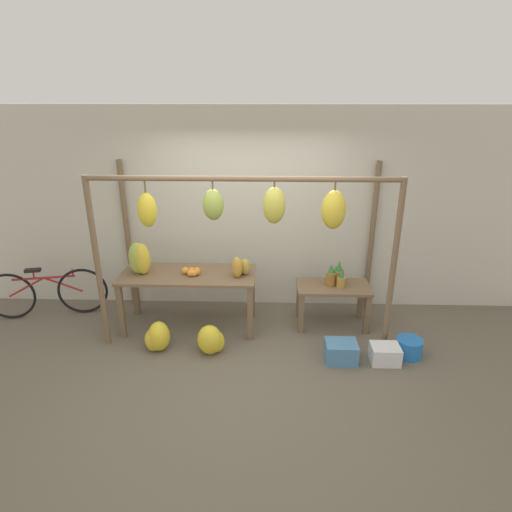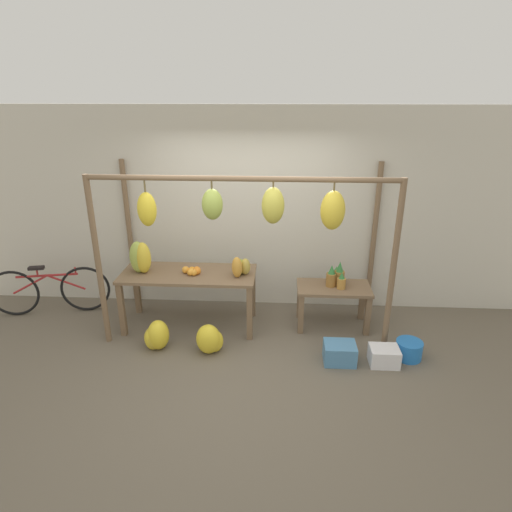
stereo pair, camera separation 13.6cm
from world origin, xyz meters
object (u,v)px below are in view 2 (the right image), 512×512
object	(u,v)px
banana_pile_on_table	(140,258)
papaya_pile	(240,267)
parked_bicycle	(50,290)
blue_bucket	(409,350)
fruit_crate_white	(340,353)
banana_pile_ground_left	(156,336)
orange_pile	(193,271)
banana_pile_ground_right	(209,339)
pineapple_cluster	(336,277)
fruit_crate_purple	(384,356)

from	to	relation	value
banana_pile_on_table	papaya_pile	world-z (taller)	banana_pile_on_table
parked_bicycle	blue_bucket	bearing A→B (deg)	-9.87
blue_bucket	parked_bicycle	distance (m)	4.82
banana_pile_on_table	fruit_crate_white	size ratio (longest dim) A/B	1.15
banana_pile_ground_left	fruit_crate_white	distance (m)	2.20
papaya_pile	parked_bicycle	bearing A→B (deg)	174.45
orange_pile	parked_bicycle	bearing A→B (deg)	172.95
fruit_crate_white	blue_bucket	distance (m)	0.83
banana_pile_on_table	banana_pile_ground_right	bearing A→B (deg)	-32.05
blue_bucket	papaya_pile	world-z (taller)	papaya_pile
banana_pile_on_table	banana_pile_ground_right	xyz separation A→B (m)	(0.95, -0.60, -0.79)
banana_pile_ground_right	blue_bucket	xyz separation A→B (m)	(2.37, 0.00, -0.06)
banana_pile_ground_left	papaya_pile	bearing A→B (deg)	28.99
papaya_pile	banana_pile_ground_left	bearing A→B (deg)	-151.01
pineapple_cluster	papaya_pile	world-z (taller)	papaya_pile
banana_pile_ground_left	papaya_pile	world-z (taller)	papaya_pile
blue_bucket	papaya_pile	distance (m)	2.25
pineapple_cluster	banana_pile_ground_left	world-z (taller)	pineapple_cluster
banana_pile_ground_right	orange_pile	bearing A→B (deg)	116.09
blue_bucket	orange_pile	bearing A→B (deg)	167.94
banana_pile_on_table	orange_pile	distance (m)	0.69
pineapple_cluster	banana_pile_ground_left	bearing A→B (deg)	-161.76
papaya_pile	fruit_crate_purple	size ratio (longest dim) A/B	0.91
banana_pile_on_table	orange_pile	bearing A→B (deg)	-2.38
banana_pile_on_table	blue_bucket	distance (m)	3.48
banana_pile_ground_right	blue_bucket	bearing A→B (deg)	0.06
banana_pile_ground_left	parked_bicycle	size ratio (longest dim) A/B	0.23
orange_pile	blue_bucket	distance (m)	2.80
parked_bicycle	fruit_crate_purple	bearing A→B (deg)	-12.34
banana_pile_ground_left	fruit_crate_white	bearing A→B (deg)	-3.77
banana_pile_ground_right	blue_bucket	size ratio (longest dim) A/B	1.21
orange_pile	banana_pile_ground_left	bearing A→B (deg)	-124.39
blue_bucket	papaya_pile	xyz separation A→B (m)	(-2.04, 0.56, 0.77)
fruit_crate_purple	blue_bucket	bearing A→B (deg)	24.23
fruit_crate_white	parked_bicycle	world-z (taller)	parked_bicycle
banana_pile_ground_left	banana_pile_on_table	bearing A→B (deg)	117.53
blue_bucket	fruit_crate_purple	xyz separation A→B (m)	(-0.32, -0.14, -0.00)
fruit_crate_white	blue_bucket	world-z (taller)	fruit_crate_white
banana_pile_on_table	banana_pile_ground_left	world-z (taller)	banana_pile_on_table
fruit_crate_white	fruit_crate_purple	distance (m)	0.51
banana_pile_ground_left	blue_bucket	bearing A→B (deg)	-0.36
pineapple_cluster	fruit_crate_purple	xyz separation A→B (m)	(0.49, -0.89, -0.59)
banana_pile_ground_left	blue_bucket	world-z (taller)	banana_pile_ground_left
parked_bicycle	banana_pile_ground_left	bearing A→B (deg)	-25.10
papaya_pile	pineapple_cluster	bearing A→B (deg)	8.60
blue_bucket	parked_bicycle	size ratio (longest dim) A/B	0.19
fruit_crate_white	blue_bucket	xyz separation A→B (m)	(0.82, 0.13, -0.01)
parked_bicycle	fruit_crate_purple	distance (m)	4.54
pineapple_cluster	banana_pile_ground_left	xyz separation A→B (m)	(-2.22, -0.73, -0.53)
banana_pile_ground_right	blue_bucket	world-z (taller)	banana_pile_ground_right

